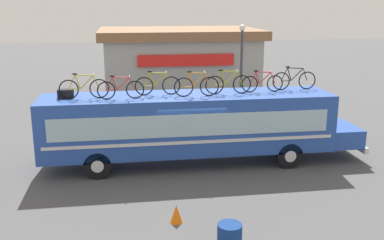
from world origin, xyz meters
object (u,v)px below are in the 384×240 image
Objects in this scene: luggage_bag_1 at (66,94)px; traffic_cone at (176,214)px; rooftop_bicycle_4 at (196,86)px; trash_bin at (230,238)px; bus at (194,123)px; rooftop_bicycle_5 at (228,84)px; rooftop_bicycle_7 at (294,80)px; rooftop_bicycle_2 at (120,89)px; rooftop_bicycle_3 at (158,85)px; rooftop_bicycle_6 at (262,83)px; rooftop_bicycle_1 at (84,88)px; street_lamp at (241,65)px.

traffic_cone is (3.48, -4.93, -2.67)m from luggage_bag_1.
trash_bin is (-0.17, -6.28, -2.79)m from rooftop_bicycle_4.
bus reaches higher than trash_bin.
trash_bin is 1.43× the size of traffic_cone.
rooftop_bicycle_5 is 0.99× the size of rooftop_bicycle_7.
trash_bin is (2.63, -6.23, -2.76)m from rooftop_bicycle_2.
traffic_cone is (-1.15, 1.80, -0.12)m from trash_bin.
trash_bin is (-0.13, -6.64, -1.25)m from bus.
rooftop_bicycle_5 is (1.32, -0.07, 1.54)m from bus.
rooftop_bicycle_3 is 0.95× the size of rooftop_bicycle_7.
bus is 6.76m from trash_bin.
luggage_bag_1 is at bearing -179.86° from rooftop_bicycle_6.
rooftop_bicycle_6 is at bearing 2.07° from rooftop_bicycle_1.
rooftop_bicycle_5 is 7.29m from trash_bin.
rooftop_bicycle_4 is at bearing -82.72° from bus.
street_lamp reaches higher than rooftop_bicycle_3.
rooftop_bicycle_5 is 2.32× the size of trash_bin.
rooftop_bicycle_1 reaches higher than rooftop_bicycle_6.
street_lamp reaches higher than bus.
rooftop_bicycle_1 is 6.20m from traffic_cone.
rooftop_bicycle_3 is 7.44m from trash_bin.
luggage_bag_1 is at bearing 124.49° from trash_bin.
trash_bin is at bearing -79.67° from rooftop_bicycle_3.
rooftop_bicycle_3 is at bearing 160.21° from rooftop_bicycle_4.
trash_bin is 0.15× the size of street_lamp.
rooftop_bicycle_2 is (-2.75, -0.41, 1.51)m from bus.
trash_bin is at bearing -55.51° from luggage_bag_1.
rooftop_bicycle_7 reaches higher than rooftop_bicycle_3.
bus is at bearing -119.78° from street_lamp.
rooftop_bicycle_4 is 0.94× the size of rooftop_bicycle_7.
rooftop_bicycle_7 reaches higher than trash_bin.
luggage_bag_1 is 0.33× the size of rooftop_bicycle_2.
trash_bin is (4.63, -6.73, -2.56)m from luggage_bag_1.
rooftop_bicycle_1 reaches higher than trash_bin.
rooftop_bicycle_2 is 0.95× the size of rooftop_bicycle_5.
rooftop_bicycle_7 reaches higher than rooftop_bicycle_2.
rooftop_bicycle_7 is (4.15, 0.40, 1.54)m from bus.
rooftop_bicycle_4 is 5.50m from traffic_cone.
rooftop_bicycle_7 is at bearing 44.05° from traffic_cone.
rooftop_bicycle_6 is at bearing -168.56° from rooftop_bicycle_7.
rooftop_bicycle_1 is (-4.07, -0.13, 1.53)m from bus.
rooftop_bicycle_3 is (-1.36, 0.15, 1.53)m from bus.
street_lamp reaches higher than rooftop_bicycle_1.
rooftop_bicycle_5 is at bearing -1.49° from luggage_bag_1.
luggage_bag_1 reaches higher than trash_bin.
rooftop_bicycle_2 is at bearing 108.46° from traffic_cone.
rooftop_bicycle_5 reaches higher than rooftop_bicycle_2.
rooftop_bicycle_3 is (3.39, 0.06, 0.23)m from luggage_bag_1.
rooftop_bicycle_2 reaches higher than trash_bin.
luggage_bag_1 is at bearing 174.62° from rooftop_bicycle_4.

